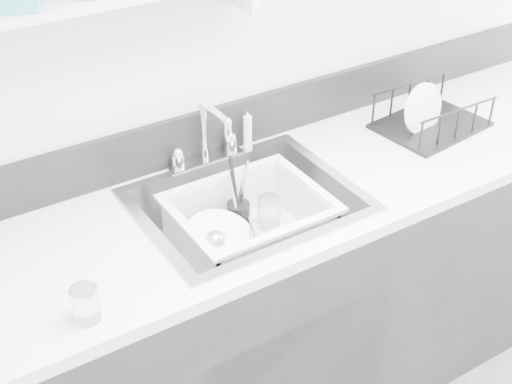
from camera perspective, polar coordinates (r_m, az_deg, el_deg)
counter_run at (r=2.39m, az=-0.65°, el=-9.83°), size 3.20×0.62×0.92m
backsplash at (r=2.28m, az=-4.69°, el=4.55°), size 3.20×0.02×0.16m
sink at (r=2.15m, az=-0.71°, el=-2.69°), size 0.64×0.52×0.20m
faucet at (r=2.25m, az=-4.03°, el=3.56°), size 0.26×0.18×0.23m
side_sprayer at (r=2.32m, az=-0.68°, el=4.94°), size 0.03×0.03×0.14m
wall_shelf at (r=1.89m, az=-14.08°, el=14.38°), size 1.00×0.16×0.12m
wash_tub at (r=2.14m, az=-0.50°, el=-2.65°), size 0.46×0.38×0.17m
plate_stack at (r=2.13m, az=-2.64°, el=-4.41°), size 0.27×0.26×0.11m
utensil_cup at (r=2.22m, az=-1.43°, el=-1.68°), size 0.07×0.07×0.24m
ladle at (r=2.12m, az=-1.51°, el=-4.19°), size 0.28×0.20×0.08m
tumbler_in_tub at (r=2.23m, az=1.05°, el=-1.62°), size 0.08×0.08×0.10m
tumbler_counter at (r=1.73m, az=-13.49°, el=-8.72°), size 0.08×0.08×0.09m
dish_rack at (r=2.53m, az=13.92°, el=6.35°), size 0.39×0.31×0.13m
bowl_small at (r=2.16m, az=2.18°, el=-4.11°), size 0.13×0.13×0.04m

